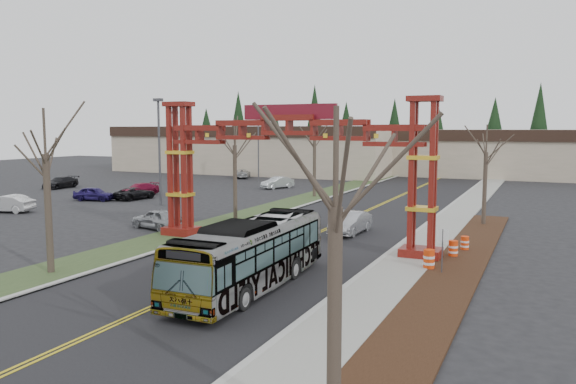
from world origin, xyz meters
The scene contains 35 objects.
ground centered at (0.00, 0.00, 0.00)m, with size 200.00×200.00×0.00m, color black.
road centered at (0.00, 25.00, 0.01)m, with size 12.00×110.00×0.02m, color black.
lane_line_left centered at (-0.12, 25.00, 0.03)m, with size 0.12×100.00×0.01m, color gold.
lane_line_right centered at (0.12, 25.00, 0.03)m, with size 0.12×100.00×0.01m, color gold.
curb_right centered at (6.15, 25.00, 0.07)m, with size 0.30×110.00×0.15m, color #AFAFAA.
sidewalk_right centered at (7.60, 25.00, 0.08)m, with size 2.60×110.00×0.14m, color gray.
landscape_strip centered at (10.20, 10.00, 0.06)m, with size 2.60×50.00×0.12m, color black.
grass_median centered at (-8.00, 25.00, 0.04)m, with size 4.00×110.00×0.08m, color #2B4020.
curb_left centered at (-6.15, 25.00, 0.07)m, with size 0.30×110.00×0.15m, color #AFAFAA.
gateway_arch centered at (0.00, 18.00, 5.98)m, with size 18.20×1.60×8.90m.
retail_building_west centered at (-30.00, 71.96, 3.76)m, with size 46.00×22.30×7.50m.
retail_building_east centered at (10.00, 79.95, 3.51)m, with size 38.00×20.30×7.00m.
conifer_treeline centered at (0.25, 92.00, 6.49)m, with size 116.10×5.60×13.00m.
transit_bus centered at (2.28, 8.97, 1.55)m, with size 2.61×11.14×3.10m, color #A5A8AC.
silver_sedan centered at (2.08, 23.46, 0.75)m, with size 1.59×4.57×1.51m, color #A5A8AD.
parked_car_near_a centered at (-11.00, 19.36, 0.74)m, with size 1.75×4.34×1.48m, color #96999C.
parked_car_near_b centered at (-27.80, 20.45, 0.75)m, with size 1.59×4.55×1.50m, color silver.
parked_car_near_c centered at (-23.80, 32.14, 0.61)m, with size 2.03×4.41×1.23m, color black.
parked_car_mid_a centered at (-25.57, 34.85, 0.66)m, with size 1.86×4.58×1.33m, color maroon.
parked_car_mid_b centered at (-26.78, 29.57, 0.70)m, with size 1.64×4.08×1.39m, color #221855.
parked_car_far_a centered at (-15.28, 47.70, 0.70)m, with size 1.48×4.24×1.40m, color silver.
parked_car_far_b centered at (-26.14, 58.24, 0.64)m, with size 2.13×4.62×1.28m, color silver.
parked_car_far_c centered at (-39.10, 36.78, 0.69)m, with size 1.94×4.78×1.39m, color black.
bare_tree_median_near centered at (-8.00, 7.07, 5.88)m, with size 3.38×3.38×8.14m.
bare_tree_median_mid centered at (-8.00, 25.20, 5.82)m, with size 3.11×3.11×7.92m.
bare_tree_median_far centered at (-8.00, 41.63, 6.21)m, with size 3.42×3.42×8.50m.
bare_tree_right_near centered at (10.00, -1.29, 5.41)m, with size 3.32×3.32×7.64m.
bare_tree_right_far centered at (10.00, 30.81, 5.40)m, with size 3.07×3.07×7.46m.
light_pole_near centered at (-18.67, 29.63, 5.74)m, with size 0.86×0.43×9.92m.
light_pole_mid centered at (-28.14, 45.05, 5.34)m, with size 0.80×0.40×9.23m.
light_pole_far centered at (-22.00, 55.54, 4.83)m, with size 0.72×0.36×8.35m.
street_sign centered at (9.65, 14.97, 1.64)m, with size 0.52×0.06×2.28m.
barrel_south centered at (8.91, 15.58, 0.54)m, with size 0.58×0.58×1.07m.
barrel_mid centered at (9.59, 18.97, 0.49)m, with size 0.53×0.53×0.98m.
barrel_north centered at (9.95, 20.97, 0.45)m, with size 0.48×0.48×0.89m.
Camera 1 is at (14.14, -12.66, 7.15)m, focal length 35.00 mm.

